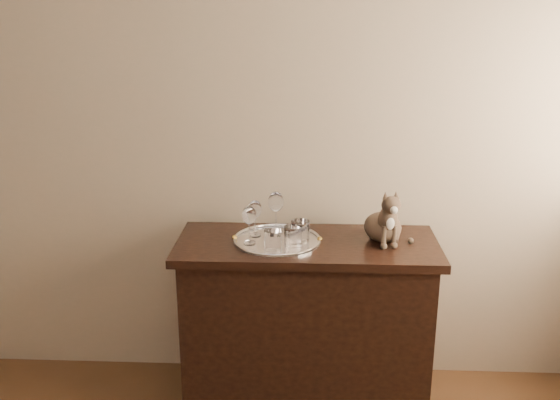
% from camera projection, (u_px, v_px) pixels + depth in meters
% --- Properties ---
extents(wall_back, '(4.00, 0.10, 2.70)m').
position_uv_depth(wall_back, '(185.00, 120.00, 3.02)').
color(wall_back, '#BFA88F').
rests_on(wall_back, ground).
extents(sideboard, '(1.20, 0.50, 0.85)m').
position_uv_depth(sideboard, '(306.00, 325.00, 2.98)').
color(sideboard, black).
rests_on(sideboard, ground).
extents(tray, '(0.40, 0.40, 0.01)m').
position_uv_depth(tray, '(277.00, 241.00, 2.85)').
color(tray, white).
rests_on(tray, sideboard).
extents(wine_glass_a, '(0.06, 0.06, 0.17)m').
position_uv_depth(wine_glass_a, '(255.00, 218.00, 2.88)').
color(wine_glass_a, silver).
rests_on(wine_glass_a, tray).
extents(wine_glass_b, '(0.07, 0.07, 0.20)m').
position_uv_depth(wine_glass_b, '(276.00, 212.00, 2.92)').
color(wine_glass_b, white).
rests_on(wine_glass_b, tray).
extents(wine_glass_c, '(0.07, 0.07, 0.17)m').
position_uv_depth(wine_glass_c, '(249.00, 225.00, 2.79)').
color(wine_glass_c, silver).
rests_on(wine_glass_c, tray).
extents(tumbler_a, '(0.08, 0.08, 0.09)m').
position_uv_depth(tumbler_a, '(293.00, 236.00, 2.78)').
color(tumbler_a, white).
rests_on(tumbler_a, tray).
extents(tumbler_b, '(0.08, 0.08, 0.09)m').
position_uv_depth(tumbler_b, '(273.00, 240.00, 2.73)').
color(tumbler_b, white).
rests_on(tumbler_b, tray).
extents(tumbler_c, '(0.08, 0.08, 0.09)m').
position_uv_depth(tumbler_c, '(300.00, 231.00, 2.83)').
color(tumbler_c, white).
rests_on(tumbler_c, tray).
extents(cat, '(0.30, 0.29, 0.26)m').
position_uv_depth(cat, '(383.00, 213.00, 2.83)').
color(cat, '#4C3A2D').
rests_on(cat, sideboard).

